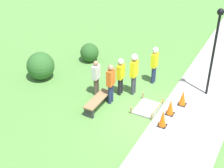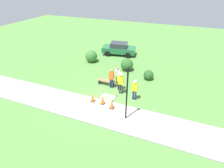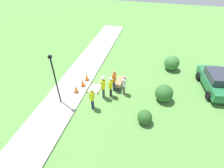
# 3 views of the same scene
# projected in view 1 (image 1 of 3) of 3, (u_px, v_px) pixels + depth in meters

# --- Properties ---
(ground_plane) EXTENTS (60.00, 60.00, 0.00)m
(ground_plane) POSITION_uv_depth(u_px,v_px,m) (155.00, 117.00, 13.79)
(ground_plane) COLOR #51843D
(sidewalk) EXTENTS (28.00, 2.74, 0.10)m
(sidewalk) POSITION_uv_depth(u_px,v_px,m) (189.00, 127.00, 13.22)
(sidewalk) COLOR #9E9E99
(sidewalk) RESTS_ON ground_plane
(wet_concrete_patch) EXTENTS (1.25, 0.96, 0.32)m
(wet_concrete_patch) POSITION_uv_depth(u_px,v_px,m) (147.00, 108.00, 14.25)
(wet_concrete_patch) COLOR gray
(wet_concrete_patch) RESTS_ON ground_plane
(traffic_cone_near_patch) EXTENTS (0.34, 0.34, 0.74)m
(traffic_cone_near_patch) POSITION_uv_depth(u_px,v_px,m) (163.00, 118.00, 12.99)
(traffic_cone_near_patch) COLOR black
(traffic_cone_near_patch) RESTS_ON sidewalk
(traffic_cone_far_patch) EXTENTS (0.34, 0.34, 0.69)m
(traffic_cone_far_patch) POSITION_uv_depth(u_px,v_px,m) (170.00, 107.00, 13.64)
(traffic_cone_far_patch) COLOR black
(traffic_cone_far_patch) RESTS_ON sidewalk
(traffic_cone_sidewalk_edge) EXTENTS (0.34, 0.34, 0.68)m
(traffic_cone_sidewalk_edge) POSITION_uv_depth(u_px,v_px,m) (183.00, 98.00, 14.18)
(traffic_cone_sidewalk_edge) COLOR black
(traffic_cone_sidewalk_edge) RESTS_ON sidewalk
(park_bench) EXTENTS (1.57, 0.44, 0.46)m
(park_bench) POSITION_uv_depth(u_px,v_px,m) (98.00, 101.00, 14.15)
(park_bench) COLOR #2D2D33
(park_bench) RESTS_ON ground_plane
(worker_supervisor) EXTENTS (0.40, 0.25, 1.76)m
(worker_supervisor) POSITION_uv_depth(u_px,v_px,m) (121.00, 73.00, 14.66)
(worker_supervisor) COLOR black
(worker_supervisor) RESTS_ON ground_plane
(worker_assistant) EXTENTS (0.40, 0.26, 1.81)m
(worker_assistant) POSITION_uv_depth(u_px,v_px,m) (155.00, 62.00, 15.45)
(worker_assistant) COLOR navy
(worker_assistant) RESTS_ON ground_plane
(worker_trainee) EXTENTS (0.40, 0.28, 1.96)m
(worker_trainee) POSITION_uv_depth(u_px,v_px,m) (134.00, 70.00, 14.59)
(worker_trainee) COLOR #383D47
(worker_trainee) RESTS_ON ground_plane
(bystander_in_orange_shirt) EXTENTS (0.40, 0.24, 1.83)m
(bystander_in_orange_shirt) POSITION_uv_depth(u_px,v_px,m) (111.00, 82.00, 14.11)
(bystander_in_orange_shirt) COLOR navy
(bystander_in_orange_shirt) RESTS_ON ground_plane
(bystander_in_gray_shirt) EXTENTS (0.40, 0.22, 1.66)m
(bystander_in_gray_shirt) POSITION_uv_depth(u_px,v_px,m) (96.00, 76.00, 14.70)
(bystander_in_gray_shirt) COLOR brown
(bystander_in_gray_shirt) RESTS_ON ground_plane
(lamppost_near) EXTENTS (0.28, 0.28, 3.88)m
(lamppost_near) POSITION_uv_depth(u_px,v_px,m) (216.00, 41.00, 13.68)
(lamppost_near) COLOR black
(lamppost_near) RESTS_ON sidewalk
(shrub_rounded_near) EXTENTS (1.30, 1.30, 1.30)m
(shrub_rounded_near) POSITION_uv_depth(u_px,v_px,m) (41.00, 66.00, 16.01)
(shrub_rounded_near) COLOR #2D6028
(shrub_rounded_near) RESTS_ON ground_plane
(shrub_rounded_far) EXTENTS (0.95, 0.95, 0.95)m
(shrub_rounded_far) POSITION_uv_depth(u_px,v_px,m) (89.00, 52.00, 17.53)
(shrub_rounded_far) COLOR #285623
(shrub_rounded_far) RESTS_ON ground_plane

